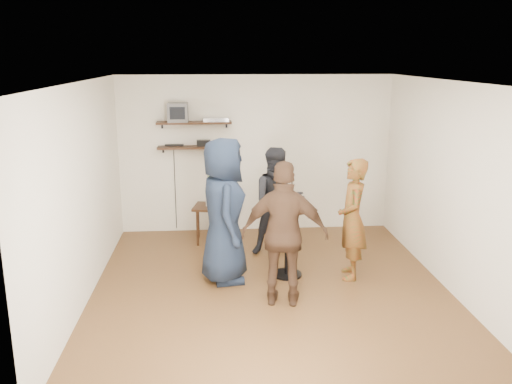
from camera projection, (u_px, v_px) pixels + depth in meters
room at (271, 190)px, 6.59m from camera, size 4.58×5.08×2.68m
shelf_upper at (194, 123)px, 8.67m from camera, size 1.20×0.25×0.04m
shelf_lower at (195, 147)px, 8.77m from camera, size 1.20×0.25×0.04m
crt_monitor at (178, 112)px, 8.61m from camera, size 0.32×0.30×0.30m
dvd_deck at (216, 119)px, 8.69m from camera, size 0.40×0.24×0.06m
radio at (204, 143)px, 8.77m from camera, size 0.22×0.10×0.10m
power_strip at (174, 145)px, 8.79m from camera, size 0.30×0.05×0.03m
side_table at (210, 212)px, 8.58m from camera, size 0.57×0.57×0.59m
vase_lilies at (209, 189)px, 8.49m from camera, size 0.19×0.19×0.89m
drinks_table at (288, 232)px, 7.19m from camera, size 0.52×0.52×0.95m
wine_glass_fl at (284, 197)px, 7.04m from camera, size 0.07×0.07×0.22m
wine_glass_fr at (292, 198)px, 7.06m from camera, size 0.06×0.06×0.19m
wine_glass_bl at (284, 197)px, 7.15m from camera, size 0.06×0.06×0.19m
wine_glass_br at (289, 198)px, 7.08m from camera, size 0.07×0.07×0.20m
person_plaid at (352, 219)px, 7.11m from camera, size 0.46×0.63×1.61m
person_dark at (278, 202)px, 7.97m from camera, size 0.80×0.64×1.61m
person_navy at (224, 211)px, 6.97m from camera, size 0.69×0.98×1.90m
person_brown at (285, 234)px, 6.31m from camera, size 1.08×0.59×1.74m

